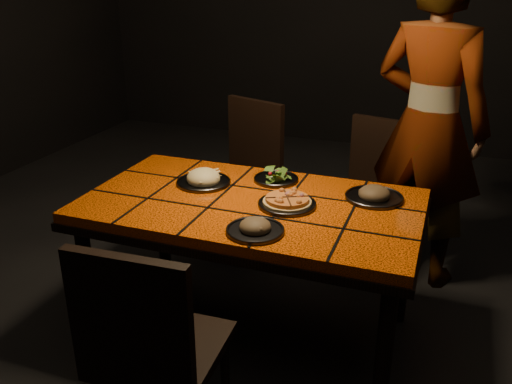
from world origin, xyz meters
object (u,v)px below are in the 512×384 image
(dining_table, at_px, (251,215))
(diner, at_px, (429,126))
(chair_far_left, at_px, (245,166))
(chair_near, at_px, (150,345))
(chair_far_right, at_px, (374,185))
(plate_pasta, at_px, (203,179))
(plate_pizza, at_px, (287,202))

(dining_table, xyz_separation_m, diner, (0.74, 0.93, 0.28))
(chair_far_left, relative_size, diner, 0.52)
(chair_near, relative_size, diner, 0.51)
(chair_far_right, bearing_deg, plate_pasta, -119.28)
(diner, bearing_deg, plate_pizza, 80.94)
(dining_table, height_order, chair_near, chair_near)
(chair_near, relative_size, plate_pizza, 3.15)
(chair_near, height_order, diner, diner)
(chair_far_right, distance_m, diner, 0.50)
(chair_far_right, height_order, diner, diner)
(plate_pizza, bearing_deg, chair_far_left, 122.13)
(chair_near, distance_m, plate_pizza, 0.95)
(chair_far_left, bearing_deg, dining_table, -46.49)
(plate_pizza, distance_m, plate_pasta, 0.50)
(chair_far_left, bearing_deg, diner, 21.00)
(chair_far_right, height_order, plate_pasta, chair_far_right)
(chair_far_left, xyz_separation_m, plate_pasta, (0.08, -0.79, 0.20))
(chair_far_right, relative_size, plate_pasta, 3.34)
(plate_pizza, relative_size, plate_pasta, 1.10)
(diner, bearing_deg, chair_far_right, 17.47)
(dining_table, relative_size, chair_far_left, 1.63)
(chair_near, distance_m, chair_far_right, 1.92)
(chair_near, relative_size, plate_pasta, 3.45)
(plate_pizza, height_order, plate_pasta, plate_pasta)
(chair_far_left, bearing_deg, chair_near, -58.82)
(chair_far_left, distance_m, plate_pasta, 0.82)
(dining_table, distance_m, diner, 1.22)
(chair_near, bearing_deg, diner, -115.78)
(dining_table, distance_m, chair_far_right, 1.06)
(chair_far_left, bearing_deg, plate_pizza, -37.66)
(chair_near, relative_size, chair_far_right, 1.03)
(plate_pasta, bearing_deg, plate_pizza, -13.89)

